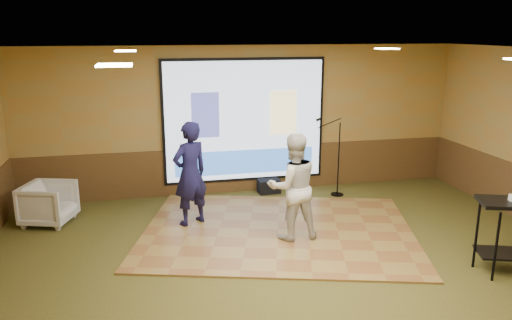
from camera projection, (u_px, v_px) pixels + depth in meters
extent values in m
plane|color=#313819|center=(291.00, 264.00, 7.23)|extent=(9.00, 9.00, 0.00)
cube|color=#A28643|center=(244.00, 120.00, 10.15)|extent=(9.00, 0.04, 3.00)
cube|color=#A28643|center=(435.00, 289.00, 3.54)|extent=(9.00, 0.04, 3.00)
cube|color=silver|center=(296.00, 53.00, 6.47)|extent=(9.00, 7.00, 0.04)
cube|color=#4F3A1A|center=(245.00, 169.00, 10.39)|extent=(9.00, 0.04, 0.95)
cube|color=black|center=(245.00, 121.00, 10.11)|extent=(3.32, 0.03, 2.52)
cube|color=silver|center=(245.00, 121.00, 10.08)|extent=(3.20, 0.02, 2.40)
cube|color=#3A407F|center=(205.00, 115.00, 9.86)|extent=(0.55, 0.01, 0.90)
cube|color=#E0CE81|center=(283.00, 112.00, 10.19)|extent=(0.55, 0.01, 0.90)
cube|color=#3164B9|center=(245.00, 162.00, 10.28)|extent=(2.88, 0.01, 0.50)
cube|color=#FFE8BF|center=(125.00, 51.00, 7.71)|extent=(0.32, 0.32, 0.02)
cube|color=#FFE8BF|center=(387.00, 49.00, 8.64)|extent=(0.32, 0.32, 0.02)
cube|color=#FFE8BF|center=(114.00, 65.00, 4.60)|extent=(0.32, 0.32, 0.02)
cube|color=olive|center=(278.00, 230.00, 8.40)|extent=(5.23, 4.50, 0.03)
imported|color=#151440|center=(190.00, 174.00, 8.44)|extent=(0.78, 0.69, 1.79)
imported|color=beige|center=(293.00, 187.00, 7.86)|extent=(0.85, 0.67, 1.72)
cylinder|color=black|center=(496.00, 247.00, 6.62)|extent=(0.04, 0.04, 0.98)
cylinder|color=black|center=(476.00, 235.00, 7.01)|extent=(0.04, 0.04, 0.98)
cube|color=black|center=(510.00, 254.00, 6.96)|extent=(0.88, 0.46, 0.03)
cylinder|color=black|center=(337.00, 194.00, 10.24)|extent=(0.26, 0.26, 0.02)
cylinder|color=black|center=(339.00, 159.00, 10.06)|extent=(0.02, 0.02, 1.51)
cylinder|color=black|center=(330.00, 123.00, 9.82)|extent=(0.48, 0.02, 0.19)
cylinder|color=black|center=(319.00, 119.00, 9.75)|extent=(0.11, 0.05, 0.08)
imported|color=gray|center=(49.00, 203.00, 8.66)|extent=(1.00, 0.99, 0.73)
cube|color=black|center=(269.00, 186.00, 10.35)|extent=(0.46, 0.32, 0.28)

